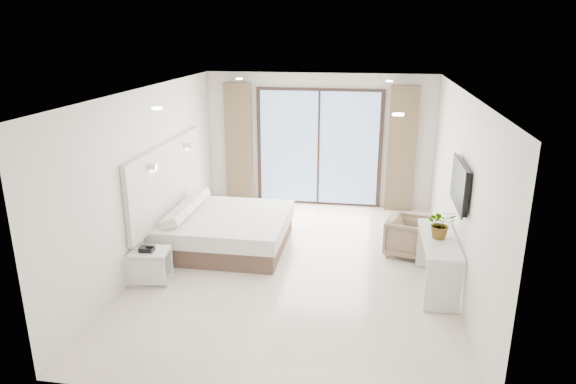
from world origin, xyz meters
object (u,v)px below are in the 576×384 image
Objects in this scene: bed at (225,230)px; armchair at (409,235)px; nightstand at (151,266)px; console_desk at (438,252)px.

armchair is (3.02, 0.17, 0.05)m from bed.
console_desk is (4.05, 0.47, 0.31)m from nightstand.
armchair reaches higher than nightstand.
nightstand is at bearing -116.96° from bed.
console_desk is 2.16× the size of armchair.
console_desk reaches higher than nightstand.
bed is at bearing 164.36° from console_desk.
nightstand is at bearing -173.36° from console_desk.
bed is 1.36× the size of console_desk.
bed is 3.44× the size of nightstand.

